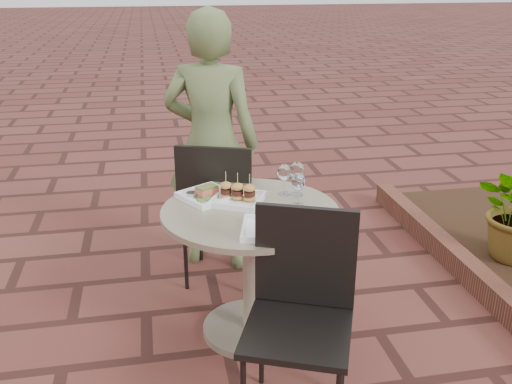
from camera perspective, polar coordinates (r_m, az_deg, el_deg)
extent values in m
plane|color=#5B2B23|center=(3.10, -2.83, -15.49)|extent=(60.00, 60.00, 0.00)
cylinder|color=gray|center=(3.22, -0.54, -13.43)|extent=(0.52, 0.52, 0.04)
cylinder|color=gray|center=(3.04, -0.56, -8.31)|extent=(0.08, 0.08, 0.70)
cylinder|color=tan|center=(2.88, -0.59, -1.99)|extent=(0.90, 0.90, 0.03)
cube|color=black|center=(3.55, -3.47, -2.00)|extent=(0.56, 0.56, 0.03)
cube|color=black|center=(3.27, -4.26, 0.64)|extent=(0.43, 0.17, 0.46)
cylinder|color=black|center=(3.78, 0.02, -4.24)|extent=(0.02, 0.02, 0.44)
cylinder|color=black|center=(3.85, -5.60, -3.86)|extent=(0.02, 0.02, 0.44)
cylinder|color=black|center=(3.45, -0.90, -6.94)|extent=(0.02, 0.02, 0.44)
cylinder|color=black|center=(3.52, -7.05, -6.47)|extent=(0.02, 0.02, 0.44)
cube|color=black|center=(2.45, 4.18, -13.74)|extent=(0.57, 0.57, 0.03)
cube|color=black|center=(2.49, 4.97, -6.40)|extent=(0.42, 0.20, 0.46)
cylinder|color=black|center=(2.76, 0.56, -14.99)|extent=(0.02, 0.02, 0.44)
cylinder|color=black|center=(2.73, 8.73, -15.79)|extent=(0.02, 0.02, 0.44)
imported|color=#556437|center=(3.61, -4.47, 4.86)|extent=(0.71, 0.58, 1.66)
cube|color=white|center=(3.01, -4.90, -0.51)|extent=(0.34, 0.34, 0.01)
cube|color=#CE6648|center=(3.00, -4.92, 0.12)|extent=(0.13, 0.12, 0.03)
cube|color=#515A28|center=(2.99, -4.94, 0.52)|extent=(0.12, 0.11, 0.01)
cube|color=white|center=(2.96, -1.83, -0.88)|extent=(0.33, 0.33, 0.01)
cube|color=white|center=(2.63, 1.44, -3.87)|extent=(0.31, 0.31, 0.01)
ellipsoid|color=#CB5389|center=(2.56, 0.83, -4.21)|extent=(0.05, 0.04, 0.02)
cylinder|color=white|center=(2.93, 4.19, -1.25)|extent=(0.06, 0.06, 0.00)
cylinder|color=white|center=(2.91, 4.21, -0.52)|extent=(0.01, 0.01, 0.08)
ellipsoid|color=white|center=(2.88, 4.26, 1.04)|extent=(0.07, 0.07, 0.09)
cylinder|color=white|center=(2.88, 4.25, 0.94)|extent=(0.06, 0.06, 0.04)
cylinder|color=white|center=(3.06, 2.80, -0.17)|extent=(0.06, 0.06, 0.00)
cylinder|color=white|center=(3.05, 2.81, 0.52)|extent=(0.01, 0.01, 0.08)
ellipsoid|color=white|center=(3.02, 2.84, 1.99)|extent=(0.07, 0.07, 0.09)
cylinder|color=white|center=(3.06, 4.07, -0.23)|extent=(0.07, 0.07, 0.00)
cylinder|color=white|center=(3.04, 4.09, 0.53)|extent=(0.01, 0.01, 0.08)
ellipsoid|color=white|center=(3.01, 4.14, 2.12)|extent=(0.08, 0.08, 0.10)
cylinder|color=silver|center=(2.99, -6.45, -0.42)|extent=(0.07, 0.07, 0.04)
cube|color=brown|center=(3.80, 21.35, -8.18)|extent=(0.12, 3.00, 0.15)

